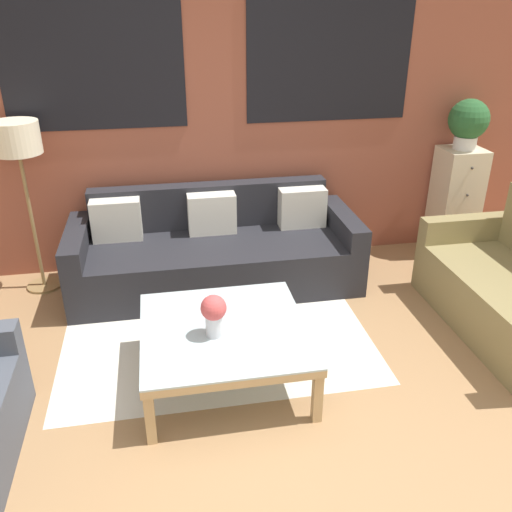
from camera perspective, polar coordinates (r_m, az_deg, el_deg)
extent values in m
plane|color=#9E754C|center=(3.14, 2.17, -19.52)|extent=(16.00, 16.00, 0.00)
cube|color=brown|center=(4.69, -4.20, 15.54)|extent=(8.40, 0.08, 2.80)
cube|color=black|center=(4.58, -16.90, 19.39)|extent=(1.40, 0.01, 1.10)
cube|color=black|center=(4.79, 7.82, 20.43)|extent=(1.40, 0.01, 1.10)
cube|color=silver|center=(4.06, -4.32, -7.64)|extent=(2.17, 1.70, 0.00)
cube|color=#232328|center=(4.48, -4.11, -1.24)|extent=(2.03, 0.72, 0.40)
cube|color=#232328|center=(4.80, -4.80, 3.14)|extent=(2.03, 0.16, 0.78)
cube|color=#232328|center=(4.54, -18.09, -0.87)|extent=(0.16, 0.88, 0.58)
cube|color=#232328|center=(4.74, 9.00, 1.27)|extent=(0.16, 0.88, 0.58)
cube|color=beige|center=(4.58, -14.48, 3.68)|extent=(0.40, 0.16, 0.34)
cube|color=silver|center=(4.58, -4.66, 4.46)|extent=(0.40, 0.16, 0.34)
cube|color=beige|center=(4.72, 4.88, 5.09)|extent=(0.40, 0.16, 0.34)
cube|color=olive|center=(4.30, 24.52, -4.81)|extent=(0.64, 1.27, 0.42)
cube|color=olive|center=(4.82, 21.05, 0.46)|extent=(0.80, 0.14, 0.62)
cube|color=silver|center=(3.37, -3.40, -7.64)|extent=(1.02, 1.02, 0.01)
cube|color=tan|center=(3.00, -2.16, -13.16)|extent=(1.02, 0.05, 0.05)
cube|color=tan|center=(3.79, -4.33, -4.05)|extent=(1.02, 0.05, 0.05)
cube|color=tan|center=(3.37, -11.63, -8.76)|extent=(0.05, 1.02, 0.05)
cube|color=tan|center=(3.46, 4.62, -7.25)|extent=(0.05, 1.02, 0.05)
cube|color=tan|center=(3.10, -11.12, -16.11)|extent=(0.05, 0.05, 0.37)
cube|color=tan|center=(3.20, 6.49, -14.24)|extent=(0.06, 0.05, 0.37)
cube|color=tan|center=(3.86, -11.23, -6.80)|extent=(0.05, 0.06, 0.37)
cube|color=tan|center=(3.93, 2.62, -5.58)|extent=(0.06, 0.06, 0.37)
cylinder|color=olive|center=(4.94, -21.36, -2.88)|extent=(0.28, 0.28, 0.02)
cylinder|color=olive|center=(4.70, -22.47, 3.26)|extent=(0.03, 0.03, 1.13)
cylinder|color=beige|center=(4.51, -23.95, 11.32)|extent=(0.35, 0.35, 0.25)
cube|color=beige|center=(5.38, 20.20, 5.41)|extent=(0.37, 0.35, 0.99)
sphere|color=#38332D|center=(5.13, 21.81, 8.58)|extent=(0.02, 0.02, 0.02)
sphere|color=#38332D|center=(5.20, 21.36, 5.98)|extent=(0.02, 0.02, 0.02)
sphere|color=#38332D|center=(5.28, 20.93, 3.45)|extent=(0.02, 0.02, 0.02)
sphere|color=#38332D|center=(5.37, 20.52, 1.00)|extent=(0.02, 0.02, 0.02)
cylinder|color=silver|center=(5.23, 21.13, 11.08)|extent=(0.20, 0.20, 0.11)
sphere|color=#285B2D|center=(5.19, 21.49, 13.24)|extent=(0.35, 0.35, 0.35)
cylinder|color=silver|center=(3.27, -4.42, -7.29)|extent=(0.10, 0.10, 0.14)
sphere|color=#CC4C4C|center=(3.20, -4.49, -5.46)|extent=(0.16, 0.16, 0.16)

